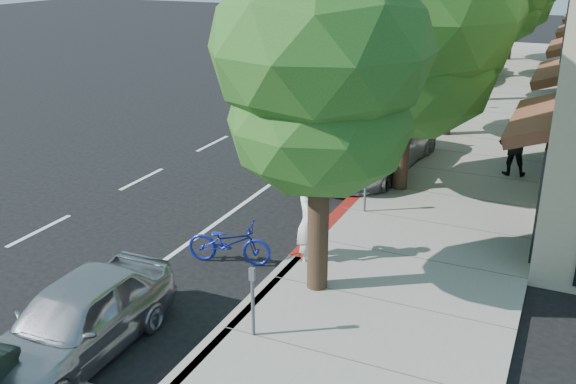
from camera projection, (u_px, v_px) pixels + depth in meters
The scene contains 15 objects.
ground at pixel (313, 244), 14.51m from camera, with size 120.00×120.00×0.00m, color black.
sidewalk at pixel (475, 156), 20.40m from camera, with size 4.60×56.00×0.15m, color gray.
curb at pixel (405, 148), 21.29m from camera, with size 0.30×56.00×0.15m, color #9E998E.
curb_red_segment at pixel (329, 225), 15.33m from camera, with size 0.32×4.00×0.15m, color maroon.
street_tree_0 at pixel (321, 55), 10.84m from camera, with size 3.91×3.91×7.23m.
street_tree_1 at pixel (410, 19), 15.92m from camera, with size 5.52×5.52×7.76m.
street_tree_2 at pixel (455, 11), 21.13m from camera, with size 4.59×4.59×7.14m.
cyclist at pixel (308, 222), 13.28m from camera, with size 0.70×0.46×1.91m, color silver.
bicycle at pixel (229, 242), 13.49m from camera, with size 0.63×1.80×0.95m, color #1723A0.
silver_suv at pixel (368, 144), 19.09m from camera, with size 2.71×5.88×1.64m, color #B6B7BB.
dark_sedan at pixel (358, 111), 23.27m from camera, with size 1.60×4.59×1.51m, color black.
white_pickup at pixel (455, 71), 30.75m from camera, with size 2.13×5.24×1.52m, color beige.
dark_suv_far at pixel (464, 62), 32.69m from camera, with size 2.08×5.18×1.76m, color black.
near_car_a at pixel (76, 320), 10.32m from camera, with size 1.58×3.93×1.34m, color #B2B3B7.
pedestrian at pixel (514, 145), 18.27m from camera, with size 0.84×0.65×1.73m, color black.
Camera 1 is at (4.92, -12.20, 6.25)m, focal length 40.00 mm.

